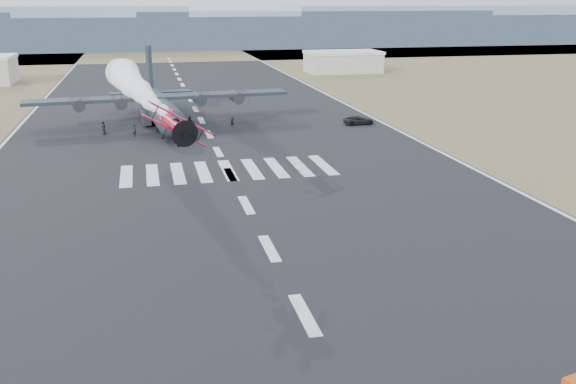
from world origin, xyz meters
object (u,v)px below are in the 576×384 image
object	(u,v)px
hangar_right	(343,61)
crew_b	(158,126)
support_vehicle	(359,120)
crew_h	(103,127)
aerobatic_biplane	(175,126)
crew_c	(177,128)
crew_g	(232,122)
crew_e	(104,129)
transport_aircraft	(159,105)
crew_a	(134,131)
crew_f	(190,122)
crew_d	(184,126)

from	to	relation	value
hangar_right	crew_b	bearing A→B (deg)	-125.76
support_vehicle	crew_b	xyz separation A→B (m)	(-32.62, 1.02, 0.22)
support_vehicle	crew_h	distance (m)	40.96
aerobatic_biplane	crew_h	size ratio (longest dim) A/B	3.13
crew_c	crew_g	size ratio (longest dim) A/B	1.14
crew_c	crew_e	size ratio (longest dim) A/B	1.15
aerobatic_biplane	transport_aircraft	bearing A→B (deg)	82.44
crew_a	crew_g	bearing A→B (deg)	-122.00
transport_aircraft	support_vehicle	size ratio (longest dim) A/B	8.44
crew_g	support_vehicle	bearing A→B (deg)	11.49
crew_g	crew_f	bearing A→B (deg)	-171.31
crew_g	crew_h	bearing A→B (deg)	-160.78
hangar_right	crew_d	bearing A→B (deg)	-123.49
transport_aircraft	crew_a	xyz separation A→B (m)	(-4.05, -9.95, -2.18)
aerobatic_biplane	crew_a	xyz separation A→B (m)	(-3.97, 46.07, -9.25)
crew_a	aerobatic_biplane	bearing A→B (deg)	137.16
crew_c	aerobatic_biplane	bearing A→B (deg)	-173.54
support_vehicle	crew_a	bearing A→B (deg)	90.62
support_vehicle	crew_h	size ratio (longest dim) A/B	2.86
crew_g	crew_d	bearing A→B (deg)	-148.60
crew_d	crew_g	world-z (taller)	crew_g
support_vehicle	crew_e	distance (m)	40.76
aerobatic_biplane	crew_e	size ratio (longest dim) A/B	3.36
support_vehicle	crew_b	world-z (taller)	crew_b
hangar_right	crew_e	xyz separation A→B (m)	(-61.68, -74.62, -2.20)
transport_aircraft	crew_f	bearing A→B (deg)	-49.09
crew_g	crew_c	bearing A→B (deg)	-138.79
crew_d	crew_e	distance (m)	12.23
crew_b	crew_g	xyz separation A→B (m)	(11.93, 1.44, -0.09)
hangar_right	crew_h	xyz separation A→B (m)	(-61.83, -73.24, -2.14)
crew_a	crew_h	size ratio (longest dim) A/B	1.09
crew_c	transport_aircraft	bearing A→B (deg)	23.71
hangar_right	crew_b	xyz separation A→B (m)	(-53.54, -74.35, -2.10)
hangar_right	crew_b	world-z (taller)	hangar_right
crew_b	crew_f	distance (m)	5.75
crew_h	aerobatic_biplane	bearing A→B (deg)	102.73
aerobatic_biplane	crew_d	distance (m)	49.64
crew_f	crew_c	bearing A→B (deg)	-81.47
crew_f	crew_h	bearing A→B (deg)	-140.98
support_vehicle	crew_f	size ratio (longest dim) A/B	2.75
transport_aircraft	crew_d	bearing A→B (deg)	-69.49
crew_b	crew_e	bearing A→B (deg)	99.49
crew_a	crew_d	size ratio (longest dim) A/B	1.21
transport_aircraft	crew_a	bearing A→B (deg)	-117.31
transport_aircraft	crew_a	world-z (taller)	transport_aircraft
crew_g	crew_a	bearing A→B (deg)	-145.95
transport_aircraft	crew_e	bearing A→B (deg)	-145.04
aerobatic_biplane	crew_h	world-z (taller)	aerobatic_biplane
hangar_right	crew_h	size ratio (longest dim) A/B	11.74
transport_aircraft	crew_g	distance (m)	12.91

